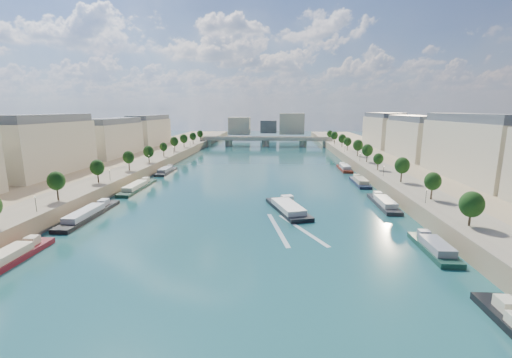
# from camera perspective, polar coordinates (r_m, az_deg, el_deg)

# --- Properties ---
(ground) EXTENTS (700.00, 700.00, 0.00)m
(ground) POSITION_cam_1_polar(r_m,az_deg,el_deg) (155.56, -0.21, -0.08)
(ground) COLOR #0B2B33
(ground) RESTS_ON ground
(quay_left) EXTENTS (44.00, 520.00, 5.00)m
(quay_left) POSITION_cam_1_polar(r_m,az_deg,el_deg) (175.18, -24.43, 1.03)
(quay_left) COLOR #9E8460
(quay_left) RESTS_ON ground
(quay_right) EXTENTS (44.00, 520.00, 5.00)m
(quay_right) POSITION_cam_1_polar(r_m,az_deg,el_deg) (166.67, 25.32, 0.46)
(quay_right) COLOR #9E8460
(quay_right) RESTS_ON ground
(pave_left) EXTENTS (14.00, 520.00, 0.10)m
(pave_left) POSITION_cam_1_polar(r_m,az_deg,el_deg) (168.25, -19.98, 1.86)
(pave_left) COLOR gray
(pave_left) RESTS_ON quay_left
(pave_right) EXTENTS (14.00, 520.00, 0.10)m
(pave_right) POSITION_cam_1_polar(r_m,az_deg,el_deg) (161.26, 20.45, 1.43)
(pave_right) COLOR gray
(pave_right) RESTS_ON quay_right
(trees_left) EXTENTS (4.80, 268.80, 8.26)m
(trees_left) POSITION_cam_1_polar(r_m,az_deg,el_deg) (168.52, -19.21, 3.79)
(trees_left) COLOR #382B1E
(trees_left) RESTS_ON ground
(trees_right) EXTENTS (4.80, 268.80, 8.26)m
(trees_right) POSITION_cam_1_polar(r_m,az_deg,el_deg) (169.43, 18.97, 3.85)
(trees_right) COLOR #382B1E
(trees_right) RESTS_ON ground
(lamps_left) EXTENTS (0.36, 200.36, 4.28)m
(lamps_left) POSITION_cam_1_polar(r_m,az_deg,el_deg) (156.99, -19.97, 2.21)
(lamps_left) COLOR black
(lamps_left) RESTS_ON ground
(lamps_right) EXTENTS (0.36, 200.36, 4.28)m
(lamps_right) POSITION_cam_1_polar(r_m,az_deg,el_deg) (164.35, 18.52, 2.70)
(lamps_right) COLOR black
(lamps_right) RESTS_ON ground
(buildings_left) EXTENTS (16.00, 226.00, 23.20)m
(buildings_left) POSITION_cam_1_polar(r_m,az_deg,el_deg) (190.18, -26.58, 5.85)
(buildings_left) COLOR beige
(buildings_left) RESTS_ON ground
(buildings_right) EXTENTS (16.00, 226.00, 23.20)m
(buildings_right) POSITION_cam_1_polar(r_m,az_deg,el_deg) (180.93, 28.17, 5.47)
(buildings_right) COLOR beige
(buildings_right) RESTS_ON ground
(skyline) EXTENTS (79.00, 42.00, 22.00)m
(skyline) POSITION_cam_1_polar(r_m,az_deg,el_deg) (371.98, 2.55, 8.99)
(skyline) COLOR beige
(skyline) RESTS_ON ground
(bridge) EXTENTS (112.00, 12.00, 8.15)m
(bridge) POSITION_cam_1_polar(r_m,az_deg,el_deg) (295.82, 1.63, 6.47)
(bridge) COLOR #C1B79E
(bridge) RESTS_ON ground
(tour_barge) EXTENTS (14.70, 26.06, 3.59)m
(tour_barge) POSITION_cam_1_polar(r_m,az_deg,el_deg) (108.22, 5.32, -4.87)
(tour_barge) COLOR black
(tour_barge) RESTS_ON ground
(wake) EXTENTS (15.66, 25.73, 0.04)m
(wake) POSITION_cam_1_polar(r_m,az_deg,el_deg) (92.66, 5.61, -8.31)
(wake) COLOR silver
(wake) RESTS_ON ground
(moored_barges_left) EXTENTS (5.00, 156.58, 3.60)m
(moored_barges_left) POSITION_cam_1_polar(r_m,az_deg,el_deg) (116.60, -25.14, -4.77)
(moored_barges_left) COLOR #1C1A3A
(moored_barges_left) RESTS_ON ground
(moored_barges_right) EXTENTS (5.00, 160.97, 3.60)m
(moored_barges_right) POSITION_cam_1_polar(r_m,az_deg,el_deg) (118.54, 20.89, -4.17)
(moored_barges_right) COLOR black
(moored_barges_right) RESTS_ON ground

